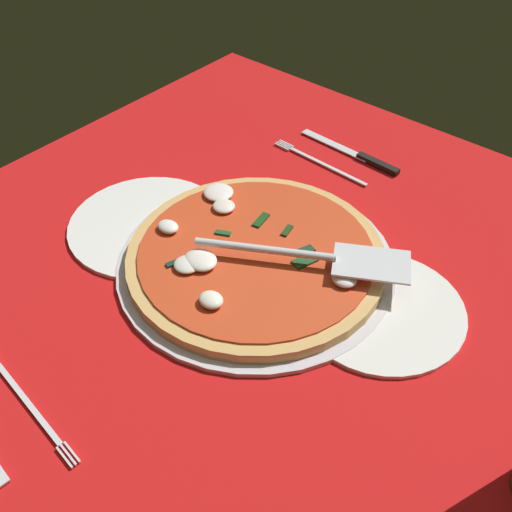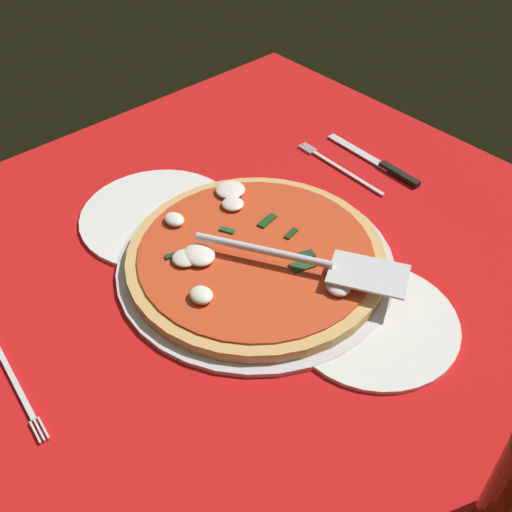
# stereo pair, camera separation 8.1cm
# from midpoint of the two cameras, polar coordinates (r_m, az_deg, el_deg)

# --- Properties ---
(ground_plane) EXTENTS (0.96, 0.96, 0.01)m
(ground_plane) POSITION_cam_midpoint_polar(r_m,az_deg,el_deg) (0.81, -2.39, -2.48)
(ground_plane) COLOR red
(pizza_pan) EXTENTS (0.37, 0.37, 0.01)m
(pizza_pan) POSITION_cam_midpoint_polar(r_m,az_deg,el_deg) (0.82, -2.82, -0.92)
(pizza_pan) COLOR silver
(pizza_pan) RESTS_ON ground_plane
(dinner_plate_left) EXTENTS (0.23, 0.23, 0.01)m
(dinner_plate_left) POSITION_cam_midpoint_polar(r_m,az_deg,el_deg) (0.91, -12.40, 2.61)
(dinner_plate_left) COLOR white
(dinner_plate_left) RESTS_ON ground_plane
(dinner_plate_right) EXTENTS (0.21, 0.21, 0.01)m
(dinner_plate_right) POSITION_cam_midpoint_polar(r_m,az_deg,el_deg) (0.77, 8.44, -5.13)
(dinner_plate_right) COLOR silver
(dinner_plate_right) RESTS_ON ground_plane
(pizza) EXTENTS (0.34, 0.34, 0.03)m
(pizza) POSITION_cam_midpoint_polar(r_m,az_deg,el_deg) (0.81, -2.97, -0.13)
(pizza) COLOR tan
(pizza) RESTS_ON pizza_pan
(pizza_server) EXTENTS (0.26, 0.17, 0.01)m
(pizza_server) POSITION_cam_midpoint_polar(r_m,az_deg,el_deg) (0.78, 2.49, -0.08)
(pizza_server) COLOR silver
(pizza_server) RESTS_ON pizza
(place_setting_far) EXTENTS (0.20, 0.13, 0.01)m
(place_setting_far) POSITION_cam_midpoint_polar(r_m,az_deg,el_deg) (1.02, 5.40, 8.61)
(place_setting_far) COLOR white
(place_setting_far) RESTS_ON ground_plane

